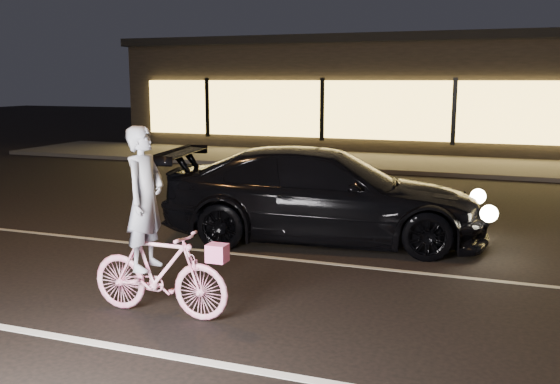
% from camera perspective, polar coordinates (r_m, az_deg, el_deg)
% --- Properties ---
extents(ground, '(90.00, 90.00, 0.00)m').
position_cam_1_polar(ground, '(7.17, 4.72, -11.38)').
color(ground, black).
rests_on(ground, ground).
extents(lane_stripe_near, '(60.00, 0.12, 0.01)m').
position_cam_1_polar(lane_stripe_near, '(5.86, 0.60, -16.47)').
color(lane_stripe_near, silver).
rests_on(lane_stripe_near, ground).
extents(lane_stripe_far, '(60.00, 0.10, 0.01)m').
position_cam_1_polar(lane_stripe_far, '(9.00, 8.17, -6.87)').
color(lane_stripe_far, gray).
rests_on(lane_stripe_far, ground).
extents(sidewalk, '(30.00, 4.00, 0.12)m').
position_cam_1_polar(sidewalk, '(19.68, 14.97, 2.38)').
color(sidewalk, '#383533').
rests_on(sidewalk, ground).
extents(storefront, '(25.40, 8.42, 4.20)m').
position_cam_1_polar(storefront, '(25.46, 16.49, 8.74)').
color(storefront, black).
rests_on(storefront, ground).
extents(cyclist, '(1.70, 0.59, 2.14)m').
position_cam_1_polar(cyclist, '(7.14, -11.34, -5.19)').
color(cyclist, '#F33F87').
rests_on(cyclist, ground).
extents(sedan, '(5.53, 2.95, 1.53)m').
position_cam_1_polar(sedan, '(10.30, 4.05, -0.26)').
color(sedan, black).
rests_on(sedan, ground).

